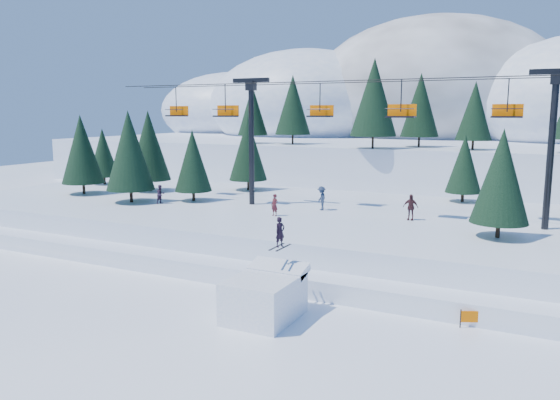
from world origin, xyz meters
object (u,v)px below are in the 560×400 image
at_px(jump_kicker, 265,296).
at_px(banner_far, 491,317).
at_px(chairlift, 376,123).
at_px(banner_near, 395,302).

bearing_deg(jump_kicker, banner_far, 19.36).
bearing_deg(jump_kicker, chairlift, 88.13).
height_order(jump_kicker, chairlift, chairlift).
relative_size(chairlift, banner_near, 16.10).
height_order(chairlift, banner_far, chairlift).
xyz_separation_m(jump_kicker, banner_far, (10.14, 3.56, -0.60)).
height_order(jump_kicker, banner_far, jump_kicker).
distance_m(jump_kicker, chairlift, 18.29).
distance_m(chairlift, banner_near, 16.34).
distance_m(jump_kicker, banner_far, 10.77).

